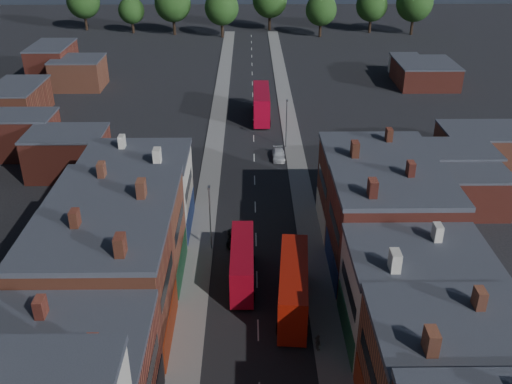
{
  "coord_description": "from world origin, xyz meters",
  "views": [
    {
      "loc": [
        -0.71,
        -25.66,
        36.29
      ],
      "look_at": [
        0.0,
        31.91,
        6.44
      ],
      "focal_mm": 40.0,
      "sensor_mm": 36.0,
      "label": 1
    }
  ],
  "objects_px": {
    "bus_2": "(261,104)",
    "ped_3": "(318,342)",
    "bus_1": "(293,286)",
    "car_3": "(279,155)",
    "bus_0": "(242,263)",
    "car_2": "(234,239)"
  },
  "relations": [
    {
      "from": "bus_0",
      "to": "ped_3",
      "type": "height_order",
      "value": "bus_0"
    },
    {
      "from": "bus_1",
      "to": "car_3",
      "type": "relative_size",
      "value": 2.58
    },
    {
      "from": "car_2",
      "to": "ped_3",
      "type": "bearing_deg",
      "value": -66.15
    },
    {
      "from": "bus_2",
      "to": "ped_3",
      "type": "distance_m",
      "value": 60.6
    },
    {
      "from": "bus_1",
      "to": "car_2",
      "type": "relative_size",
      "value": 2.99
    },
    {
      "from": "bus_0",
      "to": "bus_1",
      "type": "bearing_deg",
      "value": -42.34
    },
    {
      "from": "bus_2",
      "to": "car_3",
      "type": "height_order",
      "value": "bus_2"
    },
    {
      "from": "car_2",
      "to": "ped_3",
      "type": "xyz_separation_m",
      "value": [
        7.86,
        -18.15,
        0.4
      ]
    },
    {
      "from": "bus_0",
      "to": "car_3",
      "type": "bearing_deg",
      "value": 80.72
    },
    {
      "from": "bus_2",
      "to": "car_2",
      "type": "bearing_deg",
      "value": -95.21
    },
    {
      "from": "car_2",
      "to": "bus_2",
      "type": "bearing_deg",
      "value": 84.97
    },
    {
      "from": "bus_0",
      "to": "bus_2",
      "type": "xyz_separation_m",
      "value": [
        3.03,
        49.95,
        0.52
      ]
    },
    {
      "from": "bus_0",
      "to": "car_3",
      "type": "distance_m",
      "value": 32.31
    },
    {
      "from": "bus_1",
      "to": "ped_3",
      "type": "height_order",
      "value": "bus_1"
    },
    {
      "from": "bus_0",
      "to": "car_2",
      "type": "relative_size",
      "value": 2.59
    },
    {
      "from": "car_3",
      "to": "ped_3",
      "type": "height_order",
      "value": "ped_3"
    },
    {
      "from": "bus_2",
      "to": "car_2",
      "type": "height_order",
      "value": "bus_2"
    },
    {
      "from": "bus_0",
      "to": "car_2",
      "type": "height_order",
      "value": "bus_0"
    },
    {
      "from": "ped_3",
      "to": "bus_0",
      "type": "bearing_deg",
      "value": 13.04
    },
    {
      "from": "bus_0",
      "to": "car_3",
      "type": "height_order",
      "value": "bus_0"
    },
    {
      "from": "bus_2",
      "to": "ped_3",
      "type": "bearing_deg",
      "value": -86.14
    },
    {
      "from": "car_2",
      "to": "ped_3",
      "type": "distance_m",
      "value": 19.78
    }
  ]
}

